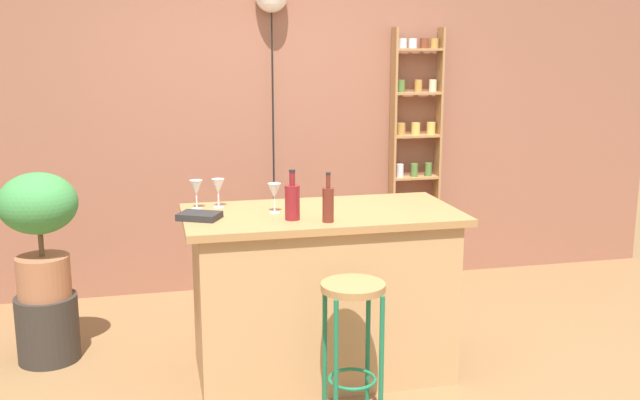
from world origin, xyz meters
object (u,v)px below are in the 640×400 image
pendant_globe_light (271,0)px  potted_plant (39,223)px  cookbook (199,216)px  spice_shelf (415,159)px  plant_stool (48,328)px  wine_glass_center (218,187)px  wine_glass_left (196,188)px  bar_stool (353,322)px  wine_glass_right (274,192)px  bottle_spirits_clear (328,203)px  bottle_olive_oil (292,201)px

pendant_globe_light → potted_plant: bearing=-146.3°
cookbook → spice_shelf: bearing=68.5°
plant_stool → cookbook: bearing=-32.2°
potted_plant → wine_glass_center: size_ratio=4.50×
wine_glass_left → potted_plant: bearing=161.2°
spice_shelf → plant_stool: (-2.66, -1.00, -0.77)m
pendant_globe_light → wine_glass_center: bearing=-112.1°
wine_glass_left → cookbook: bearing=-90.5°
bar_stool → cookbook: (-0.68, 0.58, 0.43)m
plant_stool → wine_glass_right: bearing=-20.9°
plant_stool → wine_glass_center: 1.35m
plant_stool → pendant_globe_light: 2.70m
bottle_spirits_clear → bottle_olive_oil: 0.19m
plant_stool → bottle_spirits_clear: size_ratio=1.52×
spice_shelf → potted_plant: (-2.66, -1.00, -0.13)m
potted_plant → bottle_spirits_clear: bottle_spirits_clear is taller
bottle_olive_oil → cookbook: bottle_olive_oil is taller
wine_glass_center → potted_plant: bearing=164.0°
spice_shelf → wine_glass_right: (-1.37, -1.49, 0.09)m
bottle_spirits_clear → wine_glass_right: bearing=130.9°
wine_glass_left → pendant_globe_light: size_ratio=0.07×
bar_stool → plant_stool: 1.96m
wine_glass_left → wine_glass_right: same height
bar_stool → wine_glass_right: 0.87m
bar_stool → bottle_olive_oil: bottle_olive_oil is taller
spice_shelf → wine_glass_left: size_ratio=12.04×
spice_shelf → pendant_globe_light: pendant_globe_light is taller
wine_glass_right → cookbook: bearing=-171.7°
bottle_spirits_clear → wine_glass_left: bottle_spirits_clear is taller
potted_plant → wine_glass_right: bearing=-20.9°
potted_plant → bottle_olive_oil: bottle_olive_oil is taller
cookbook → pendant_globe_light: pendant_globe_light is taller
wine_glass_left → bottle_olive_oil: bearing=-38.1°
bottle_spirits_clear → wine_glass_left: size_ratio=1.59×
potted_plant → bottle_olive_oil: (1.35, -0.67, 0.20)m
spice_shelf → wine_glass_right: spice_shelf is taller
spice_shelf → wine_glass_center: 2.10m
spice_shelf → bottle_spirits_clear: (-1.13, -1.77, 0.07)m
bottle_spirits_clear → bar_stool: bearing=-84.6°
wine_glass_right → bar_stool: bearing=-67.1°
bar_stool → bottle_olive_oil: size_ratio=2.73×
bar_stool → plant_stool: bearing=144.0°
bottle_olive_oil → wine_glass_right: bottle_olive_oil is taller
pendant_globe_light → bottle_olive_oil: bearing=-96.2°
potted_plant → wine_glass_left: 0.96m
wine_glass_right → cookbook: wine_glass_right is taller
wine_glass_right → pendant_globe_light: size_ratio=0.07×
potted_plant → pendant_globe_light: pendant_globe_light is taller
plant_stool → wine_glass_left: size_ratio=2.42×
bottle_olive_oil → cookbook: size_ratio=1.27×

